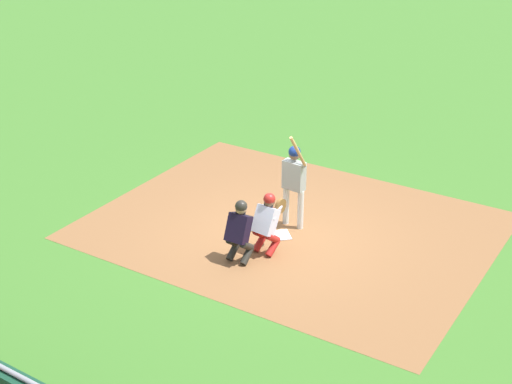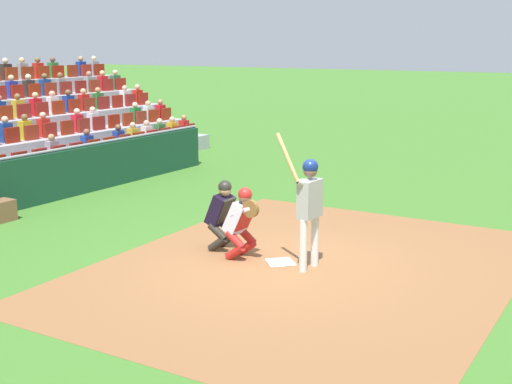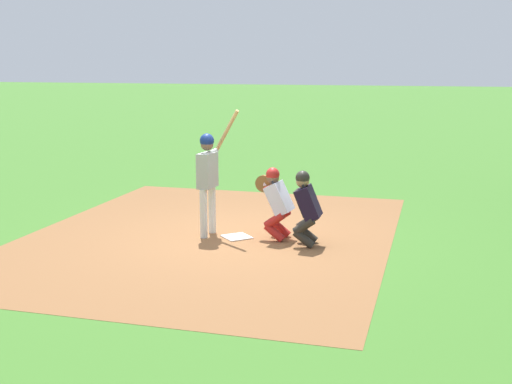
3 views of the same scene
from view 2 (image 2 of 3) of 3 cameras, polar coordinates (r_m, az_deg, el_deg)
The scene contains 7 objects.
ground_plane at distance 11.59m, azimuth 2.04°, elevation -5.95°, with size 160.00×160.00×0.00m, color #3E7428.
infield_dirt_patch at distance 11.36m, azimuth 4.25°, elevation -6.33°, with size 8.15×6.35×0.01m, color brown.
home_plate_marker at distance 11.58m, azimuth 2.04°, elevation -5.87°, with size 0.44×0.44×0.02m, color white.
batter_at_plate at distance 11.02m, azimuth 4.45°, elevation -0.74°, with size 0.58×0.66×2.24m.
catcher_crouching at distance 11.61m, azimuth -1.19°, elevation -2.24°, with size 0.49×0.72×1.28m.
home_plate_umpire at distance 12.14m, azimuth -2.84°, elevation -1.64°, with size 0.47×0.47×1.29m.
dugout_wall at distance 15.87m, azimuth -20.14°, elevation 0.48°, with size 13.87×0.24×1.21m.
Camera 2 is at (9.60, 5.38, 3.63)m, focal length 47.96 mm.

